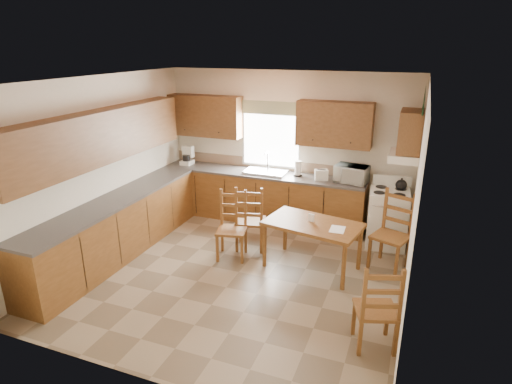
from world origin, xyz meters
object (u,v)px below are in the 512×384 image
(chair_near_right, at_px, (377,304))
(chair_far_right, at_px, (391,232))
(chair_near_left, at_px, (251,217))
(chair_far_left, at_px, (231,226))
(stove, at_px, (387,219))
(microwave, at_px, (351,174))
(dining_table, at_px, (312,245))

(chair_near_right, relative_size, chair_far_right, 0.90)
(chair_far_right, bearing_deg, chair_near_left, -156.63)
(chair_far_left, height_order, chair_far_right, chair_far_right)
(chair_near_left, bearing_deg, stove, -169.42)
(chair_near_right, bearing_deg, microwave, -94.19)
(chair_near_left, bearing_deg, chair_far_left, 56.82)
(dining_table, relative_size, chair_near_left, 1.25)
(stove, bearing_deg, chair_far_left, -153.95)
(dining_table, bearing_deg, stove, 62.35)
(microwave, xyz_separation_m, chair_far_left, (-1.51, -1.56, -0.55))
(stove, distance_m, dining_table, 1.52)
(chair_near_left, height_order, chair_near_right, chair_near_left)
(stove, relative_size, microwave, 1.86)
(chair_near_left, relative_size, chair_far_left, 1.04)
(stove, bearing_deg, chair_far_right, -87.18)
(chair_near_right, distance_m, chair_far_left, 2.62)
(chair_near_left, bearing_deg, chair_far_right, 169.76)
(dining_table, height_order, chair_near_left, chair_near_left)
(dining_table, relative_size, chair_near_right, 1.31)
(microwave, distance_m, dining_table, 1.63)
(chair_near_left, bearing_deg, chair_near_right, 127.53)
(chair_near_right, height_order, chair_far_left, chair_far_left)
(chair_far_left, relative_size, chair_far_right, 0.91)
(chair_near_right, xyz_separation_m, chair_far_left, (-2.27, 1.31, 0.01))
(dining_table, relative_size, chair_far_right, 1.18)
(dining_table, bearing_deg, microwave, 89.36)
(chair_near_left, distance_m, chair_near_right, 2.73)
(dining_table, bearing_deg, chair_far_left, -163.79)
(microwave, bearing_deg, chair_near_right, -66.21)
(stove, xyz_separation_m, chair_far_right, (0.11, -0.78, 0.11))
(chair_near_left, relative_size, chair_far_right, 0.94)
(stove, xyz_separation_m, dining_table, (-0.94, -1.19, -0.10))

